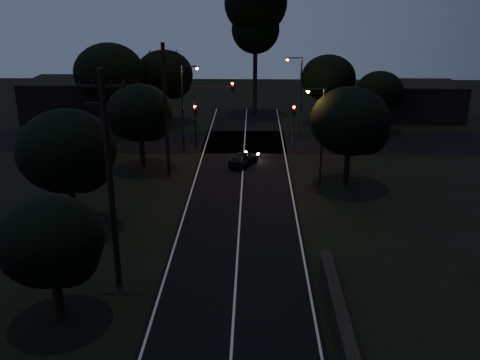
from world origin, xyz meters
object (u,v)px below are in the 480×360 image
object	(u,v)px
tall_pine	(256,12)
signal_left	(195,118)
streetlight_c	(320,130)
utility_pole_mid	(110,179)
signal_mast	(213,102)
utility_pole_far	(166,108)
streetlight_b	(299,92)
signal_right	(294,119)
streetlight_a	(184,103)
car	(244,158)

from	to	relation	value
tall_pine	signal_left	xyz separation A→B (m)	(-5.60, -15.01, -8.90)
streetlight_c	utility_pole_mid	bearing A→B (deg)	-128.26
tall_pine	signal_mast	bearing A→B (deg)	-104.62
utility_pole_far	signal_mast	world-z (taller)	utility_pole_far
utility_pole_far	signal_mast	size ratio (longest dim) A/B	1.68
tall_pine	streetlight_c	xyz separation A→B (m)	(4.83, -25.00, -7.39)
utility_pole_mid	streetlight_b	xyz separation A→B (m)	(11.31, 29.00, -1.10)
signal_right	streetlight_c	size ratio (longest dim) A/B	0.55
utility_pole_mid	streetlight_a	bearing A→B (deg)	88.27
signal_mast	car	xyz separation A→B (m)	(2.95, -5.34, -3.73)
utility_pole_far	streetlight_b	xyz separation A→B (m)	(11.31, 12.00, -0.85)
signal_mast	streetlight_c	bearing A→B (deg)	-48.81
utility_pole_mid	signal_left	world-z (taller)	utility_pole_mid
tall_pine	signal_right	xyz separation A→B (m)	(3.60, -15.01, -8.90)
signal_right	streetlight_a	world-z (taller)	streetlight_a
utility_pole_far	signal_mast	xyz separation A→B (m)	(3.09, 7.99, -1.15)
signal_right	signal_mast	size ratio (longest dim) A/B	0.66
utility_pole_mid	tall_pine	size ratio (longest dim) A/B	0.68
signal_left	streetlight_b	xyz separation A→B (m)	(9.91, 4.01, 1.80)
signal_mast	utility_pole_far	bearing A→B (deg)	-111.11
streetlight_c	streetlight_a	bearing A→B (deg)	144.31
utility_pole_mid	signal_right	xyz separation A→B (m)	(10.60, 24.99, -2.90)
streetlight_c	car	world-z (taller)	streetlight_c
utility_pole_far	signal_right	bearing A→B (deg)	37.00
car	signal_left	bearing A→B (deg)	-24.44
tall_pine	signal_mast	size ratio (longest dim) A/B	2.60
car	utility_pole_mid	bearing A→B (deg)	97.55
utility_pole_far	streetlight_c	bearing A→B (deg)	-9.60
signal_left	streetlight_c	distance (m)	14.52
streetlight_b	signal_right	bearing A→B (deg)	-100.00
utility_pole_far	tall_pine	world-z (taller)	tall_pine
signal_left	signal_right	bearing A→B (deg)	0.00
streetlight_a	tall_pine	bearing A→B (deg)	69.64
car	tall_pine	bearing A→B (deg)	-68.10
utility_pole_far	car	xyz separation A→B (m)	(6.03, 2.65, -4.87)
tall_pine	signal_right	bearing A→B (deg)	-76.51
utility_pole_mid	signal_right	world-z (taller)	utility_pole_mid
streetlight_a	streetlight_c	distance (m)	13.72
car	streetlight_a	bearing A→B (deg)	-7.50
signal_right	streetlight_b	world-z (taller)	streetlight_b
streetlight_b	car	world-z (taller)	streetlight_b
utility_pole_far	signal_left	size ratio (longest dim) A/B	2.56
signal_right	streetlight_b	size ratio (longest dim) A/B	0.51
utility_pole_mid	streetlight_a	distance (m)	23.04
signal_left	car	world-z (taller)	signal_left
signal_left	streetlight_c	size ratio (longest dim) A/B	0.55
tall_pine	signal_right	world-z (taller)	tall_pine
utility_pole_far	streetlight_a	distance (m)	6.10
streetlight_a	streetlight_c	size ratio (longest dim) A/B	1.07
signal_mast	streetlight_a	world-z (taller)	streetlight_a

